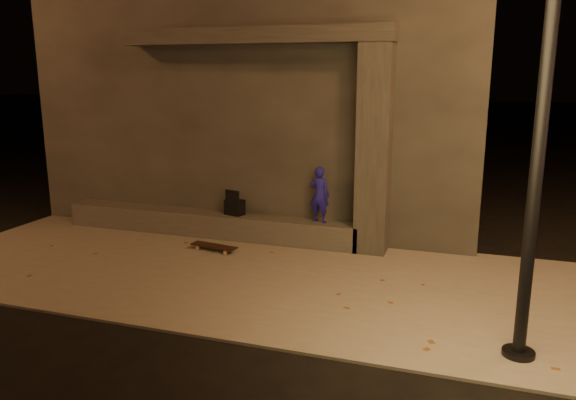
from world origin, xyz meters
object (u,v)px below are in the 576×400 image
(skateboarder, at_px, (320,195))
(skateboard, at_px, (214,246))
(backpack, at_px, (235,206))
(street_lamp_0, at_px, (553,9))
(column, at_px, (374,151))

(skateboarder, height_order, skateboard, skateboarder)
(backpack, xyz_separation_m, street_lamp_0, (4.90, -3.25, 3.10))
(column, height_order, skateboard, column)
(skateboarder, distance_m, backpack, 1.71)
(skateboarder, bearing_deg, column, -167.36)
(column, height_order, backpack, column)
(skateboard, bearing_deg, street_lamp_0, -16.69)
(backpack, bearing_deg, column, 15.91)
(skateboarder, xyz_separation_m, street_lamp_0, (3.22, -3.25, 2.76))
(skateboarder, relative_size, backpack, 2.06)
(skateboarder, bearing_deg, skateboard, 40.21)
(column, height_order, street_lamp_0, street_lamp_0)
(column, relative_size, backpack, 7.25)
(skateboard, bearing_deg, column, 27.38)
(backpack, bearing_deg, skateboard, -75.59)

